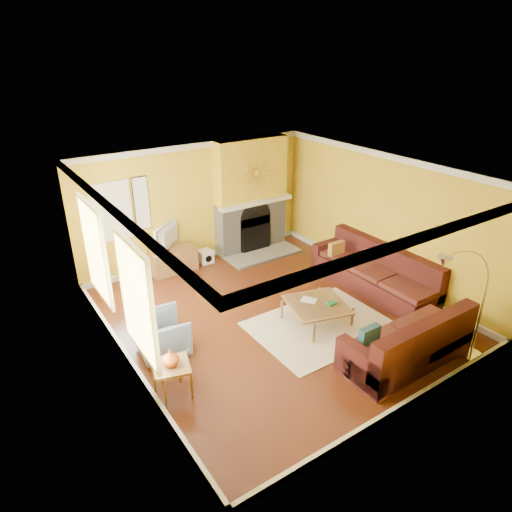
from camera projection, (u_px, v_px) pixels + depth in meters
floor at (273, 316)px, 8.54m from camera, size 5.50×6.00×0.02m
ceiling at (275, 173)px, 7.39m from camera, size 5.50×6.00×0.02m
wall_back at (196, 204)px, 10.23m from camera, size 5.50×0.02×2.70m
wall_front at (415, 331)px, 5.70m from camera, size 5.50×0.02×2.70m
wall_left at (119, 293)px, 6.57m from camera, size 0.02×6.00×2.70m
wall_right at (383, 219)px, 9.35m from camera, size 0.02×6.00×2.70m
baseboard at (273, 312)px, 8.51m from camera, size 5.50×6.00×0.12m
crown_molding at (275, 177)px, 7.42m from camera, size 5.50×6.00×0.12m
window_left_near at (94, 252)px, 7.51m from camera, size 0.06×1.22×1.72m
window_left_far at (135, 301)px, 6.08m from camera, size 0.06×1.22×1.72m
window_back at (111, 212)px, 9.15m from camera, size 0.82×0.06×1.22m
wall_art at (142, 203)px, 9.46m from camera, size 0.34×0.04×1.14m
fireplace at (251, 196)px, 10.75m from camera, size 1.80×0.40×2.70m
mantel at (257, 203)px, 10.61m from camera, size 1.92×0.22×0.08m
hearth at (264, 255)px, 10.90m from camera, size 1.80×0.70×0.06m
sunburst at (256, 173)px, 10.32m from camera, size 0.70×0.04×0.70m
rug at (320, 326)px, 8.20m from camera, size 2.40×1.80×0.02m
sectional_sofa at (356, 293)px, 8.40m from camera, size 2.89×3.80×0.90m
coffee_table at (317, 313)px, 8.24m from camera, size 1.23×1.23×0.40m
media_console at (173, 260)px, 10.06m from camera, size 1.00×0.45×0.55m
tv at (171, 236)px, 9.82m from camera, size 0.88×0.75×0.59m
subwoofer at (205, 256)px, 10.53m from camera, size 0.30×0.30×0.30m
armchair at (163, 334)px, 7.36m from camera, size 0.85×0.83×0.71m
side_table at (173, 381)px, 6.47m from camera, size 0.62×0.62×0.55m
vase at (170, 358)px, 6.30m from camera, size 0.25×0.25×0.25m
book at (307, 303)px, 8.15m from camera, size 0.31×0.33×0.03m
arc_lamp at (461, 312)px, 6.66m from camera, size 1.35×0.36×2.12m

